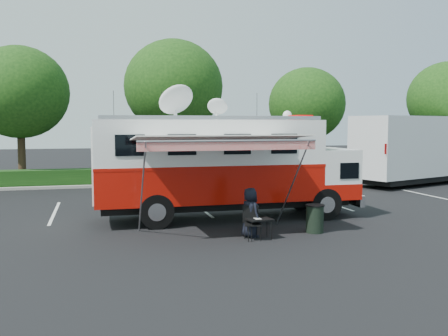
# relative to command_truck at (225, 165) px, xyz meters

# --- Properties ---
(ground_plane) EXTENTS (120.00, 120.00, 0.00)m
(ground_plane) POSITION_rel_command_truck_xyz_m (0.09, 0.00, -2.06)
(ground_plane) COLOR black
(ground_plane) RESTS_ON ground
(back_border) EXTENTS (60.00, 6.14, 8.87)m
(back_border) POSITION_rel_command_truck_xyz_m (1.23, 12.90, 2.94)
(back_border) COLOR #9E998E
(back_border) RESTS_ON ground_plane
(stall_lines) EXTENTS (24.12, 5.50, 0.01)m
(stall_lines) POSITION_rel_command_truck_xyz_m (-0.41, 3.00, -2.06)
(stall_lines) COLOR silver
(stall_lines) RESTS_ON ground_plane
(command_truck) EXTENTS (10.02, 2.76, 4.81)m
(command_truck) POSITION_rel_command_truck_xyz_m (0.00, 0.00, 0.00)
(command_truck) COLOR black
(command_truck) RESTS_ON ground_plane
(awning) EXTENTS (5.47, 2.81, 3.30)m
(awning) POSITION_rel_command_truck_xyz_m (-0.90, -2.86, 1.04)
(awning) COLOR white
(awning) RESTS_ON ground_plane
(person) EXTENTS (0.75, 0.91, 1.59)m
(person) POSITION_rel_command_truck_xyz_m (-0.03, -3.24, -2.06)
(person) COLOR black
(person) RESTS_ON ground_plane
(folding_table) EXTENTS (0.86, 0.68, 0.66)m
(folding_table) POSITION_rel_command_truck_xyz_m (0.16, -3.62, -1.45)
(folding_table) COLOR black
(folding_table) RESTS_ON ground_plane
(folding_chair) EXTENTS (0.61, 0.65, 1.05)m
(folding_chair) POSITION_rel_command_truck_xyz_m (-0.07, -3.53, -1.44)
(folding_chair) COLOR black
(folding_chair) RESTS_ON ground_plane
(trash_bin) EXTENTS (0.63, 0.63, 0.94)m
(trash_bin) POSITION_rel_command_truck_xyz_m (2.27, -3.12, -1.59)
(trash_bin) COLOR black
(trash_bin) RESTS_ON ground_plane
(semi_trailer) EXTENTS (13.35, 7.04, 4.07)m
(semi_trailer) POSITION_rel_command_truck_xyz_m (15.87, 8.48, 0.09)
(semi_trailer) COLOR silver
(semi_trailer) RESTS_ON ground_plane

